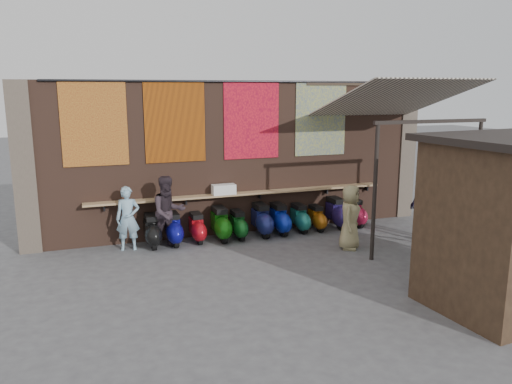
% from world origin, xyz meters
% --- Properties ---
extents(ground, '(70.00, 70.00, 0.00)m').
position_xyz_m(ground, '(0.00, 0.00, 0.00)').
color(ground, '#474749').
rests_on(ground, ground).
extents(brick_wall, '(10.00, 0.40, 4.00)m').
position_xyz_m(brick_wall, '(0.00, 2.70, 2.00)').
color(brick_wall, brown).
rests_on(brick_wall, ground).
extents(pier_left, '(0.50, 0.50, 4.00)m').
position_xyz_m(pier_left, '(-5.20, 2.70, 2.00)').
color(pier_left, '#4C4238').
rests_on(pier_left, ground).
extents(pier_right, '(0.50, 0.50, 4.00)m').
position_xyz_m(pier_right, '(5.20, 2.70, 2.00)').
color(pier_right, '#4C4238').
rests_on(pier_right, ground).
extents(eating_counter, '(8.00, 0.32, 0.05)m').
position_xyz_m(eating_counter, '(0.00, 2.33, 1.10)').
color(eating_counter, '#9E7A51').
rests_on(eating_counter, brick_wall).
extents(shelf_box, '(0.60, 0.28, 0.26)m').
position_xyz_m(shelf_box, '(-0.53, 2.30, 1.25)').
color(shelf_box, white).
rests_on(shelf_box, eating_counter).
extents(tapestry_redgold, '(1.50, 0.02, 2.00)m').
position_xyz_m(tapestry_redgold, '(-3.60, 2.48, 3.00)').
color(tapestry_redgold, maroon).
rests_on(tapestry_redgold, brick_wall).
extents(tapestry_sun, '(1.50, 0.02, 2.00)m').
position_xyz_m(tapestry_sun, '(-1.70, 2.48, 3.00)').
color(tapestry_sun, orange).
rests_on(tapestry_sun, brick_wall).
extents(tapestry_orange, '(1.50, 0.02, 2.00)m').
position_xyz_m(tapestry_orange, '(0.30, 2.48, 3.00)').
color(tapestry_orange, red).
rests_on(tapestry_orange, brick_wall).
extents(tapestry_multi, '(1.50, 0.02, 2.00)m').
position_xyz_m(tapestry_multi, '(2.30, 2.48, 3.00)').
color(tapestry_multi, '#283E93').
rests_on(tapestry_multi, brick_wall).
extents(hang_rail, '(9.50, 0.06, 0.06)m').
position_xyz_m(hang_rail, '(0.00, 2.47, 3.98)').
color(hang_rail, black).
rests_on(hang_rail, brick_wall).
extents(scooter_stool_0, '(0.38, 0.84, 0.80)m').
position_xyz_m(scooter_stool_0, '(-2.44, 2.01, 0.40)').
color(scooter_stool_0, black).
rests_on(scooter_stool_0, ground).
extents(scooter_stool_1, '(0.38, 0.84, 0.80)m').
position_xyz_m(scooter_stool_1, '(-1.91, 2.02, 0.40)').
color(scooter_stool_1, navy).
rests_on(scooter_stool_1, ground).
extents(scooter_stool_2, '(0.35, 0.77, 0.73)m').
position_xyz_m(scooter_stool_2, '(-1.31, 2.03, 0.37)').
color(scooter_stool_2, '#AF0D17').
rests_on(scooter_stool_2, ground).
extents(scooter_stool_3, '(0.40, 0.89, 0.85)m').
position_xyz_m(scooter_stool_3, '(-0.72, 1.98, 0.42)').
color(scooter_stool_3, '#105D0D').
rests_on(scooter_stool_3, ground).
extents(scooter_stool_4, '(0.34, 0.77, 0.73)m').
position_xyz_m(scooter_stool_4, '(-0.25, 1.97, 0.36)').
color(scooter_stool_4, '#0F4F19').
rests_on(scooter_stool_4, ground).
extents(scooter_stool_5, '(0.40, 0.89, 0.85)m').
position_xyz_m(scooter_stool_5, '(0.41, 2.01, 0.42)').
color(scooter_stool_5, navy).
rests_on(scooter_stool_5, ground).
extents(scooter_stool_6, '(0.38, 0.85, 0.81)m').
position_xyz_m(scooter_stool_6, '(0.92, 2.01, 0.41)').
color(scooter_stool_6, '#0E229C').
rests_on(scooter_stool_6, ground).
extents(scooter_stool_7, '(0.35, 0.78, 0.74)m').
position_xyz_m(scooter_stool_7, '(1.52, 2.04, 0.37)').
color(scooter_stool_7, '#19675D').
rests_on(scooter_stool_7, ground).
extents(scooter_stool_8, '(0.32, 0.71, 0.68)m').
position_xyz_m(scooter_stool_8, '(2.01, 2.00, 0.34)').
color(scooter_stool_8, '#914A0D').
rests_on(scooter_stool_8, ground).
extents(scooter_stool_9, '(0.40, 0.88, 0.84)m').
position_xyz_m(scooter_stool_9, '(2.64, 2.04, 0.42)').
color(scooter_stool_9, '#221752').
rests_on(scooter_stool_9, ground).
extents(scooter_stool_10, '(0.36, 0.81, 0.77)m').
position_xyz_m(scooter_stool_10, '(3.21, 2.02, 0.38)').
color(scooter_stool_10, maroon).
rests_on(scooter_stool_10, ground).
extents(diner_left, '(0.61, 0.45, 1.54)m').
position_xyz_m(diner_left, '(-2.99, 2.00, 0.77)').
color(diner_left, '#88B1C7').
rests_on(diner_left, ground).
extents(diner_right, '(1.00, 0.85, 1.78)m').
position_xyz_m(diner_right, '(-2.06, 1.78, 0.89)').
color(diner_right, '#2E232A').
rests_on(diner_right, ground).
extents(shopper_navy, '(1.14, 0.54, 1.89)m').
position_xyz_m(shopper_navy, '(4.25, 0.24, 0.94)').
color(shopper_navy, black).
rests_on(shopper_navy, ground).
extents(shopper_grey, '(1.08, 0.64, 1.64)m').
position_xyz_m(shopper_grey, '(3.84, -1.05, 0.82)').
color(shopper_grey, '#58575C').
rests_on(shopper_grey, ground).
extents(shopper_tan, '(0.88, 0.90, 1.57)m').
position_xyz_m(shopper_tan, '(2.03, 0.29, 0.78)').
color(shopper_tan, '#9B9062').
rests_on(shopper_tan, ground).
extents(stall_sign, '(1.20, 0.15, 0.50)m').
position_xyz_m(stall_sign, '(2.93, -2.48, 2.11)').
color(stall_sign, gold).
rests_on(stall_sign, market_stall).
extents(stall_shelf, '(2.23, 0.30, 0.06)m').
position_xyz_m(stall_shelf, '(2.93, -2.48, 1.06)').
color(stall_shelf, '#473321').
rests_on(stall_shelf, market_stall).
extents(awning_canvas, '(3.20, 3.28, 0.97)m').
position_xyz_m(awning_canvas, '(3.50, 0.90, 3.55)').
color(awning_canvas, beige).
rests_on(awning_canvas, brick_wall).
extents(awning_ledger, '(3.30, 0.08, 0.12)m').
position_xyz_m(awning_ledger, '(3.50, 2.49, 3.95)').
color(awning_ledger, '#33261C').
rests_on(awning_ledger, brick_wall).
extents(awning_header, '(3.00, 0.08, 0.08)m').
position_xyz_m(awning_header, '(3.50, -0.60, 3.08)').
color(awning_header, black).
rests_on(awning_header, awning_post_left).
extents(awning_post_left, '(0.09, 0.09, 3.10)m').
position_xyz_m(awning_post_left, '(2.10, -0.60, 1.55)').
color(awning_post_left, black).
rests_on(awning_post_left, ground).
extents(awning_post_right, '(0.09, 0.09, 3.10)m').
position_xyz_m(awning_post_right, '(4.90, -0.60, 1.55)').
color(awning_post_right, black).
rests_on(awning_post_right, ground).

